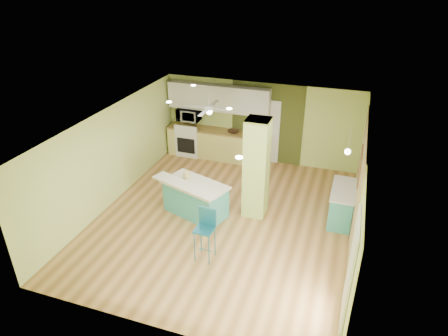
% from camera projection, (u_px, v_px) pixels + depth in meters
% --- Properties ---
extents(floor, '(6.00, 7.00, 0.01)m').
position_uv_depth(floor, '(224.00, 218.00, 9.84)').
color(floor, olive).
rests_on(floor, ground).
extents(ceiling, '(6.00, 7.00, 0.01)m').
position_uv_depth(ceiling, '(224.00, 123.00, 8.68)').
color(ceiling, white).
rests_on(ceiling, wall_back).
extents(wall_back, '(6.00, 0.01, 2.50)m').
position_uv_depth(wall_back, '(261.00, 123.00, 12.21)').
color(wall_back, '#CADD76').
rests_on(wall_back, floor).
extents(wall_front, '(6.00, 0.01, 2.50)m').
position_uv_depth(wall_front, '(153.00, 273.00, 6.31)').
color(wall_front, '#CADD76').
rests_on(wall_front, floor).
extents(wall_left, '(0.01, 7.00, 2.50)m').
position_uv_depth(wall_left, '(112.00, 156.00, 10.12)').
color(wall_left, '#CADD76').
rests_on(wall_left, floor).
extents(wall_right, '(0.01, 7.00, 2.50)m').
position_uv_depth(wall_right, '(359.00, 195.00, 8.41)').
color(wall_right, '#CADD76').
rests_on(wall_right, floor).
extents(wood_panel, '(0.02, 3.40, 2.50)m').
position_uv_depth(wood_panel, '(359.00, 182.00, 8.92)').
color(wood_panel, '#9C8659').
rests_on(wood_panel, floor).
extents(olive_accent, '(2.20, 0.02, 2.50)m').
position_uv_depth(olive_accent, '(267.00, 123.00, 12.14)').
color(olive_accent, '#474F1F').
rests_on(olive_accent, floor).
extents(interior_door, '(0.82, 0.05, 2.00)m').
position_uv_depth(interior_door, '(266.00, 131.00, 12.23)').
color(interior_door, white).
rests_on(interior_door, floor).
extents(french_door, '(0.04, 1.08, 2.10)m').
position_uv_depth(french_door, '(350.00, 274.00, 6.57)').
color(french_door, silver).
rests_on(french_door, floor).
extents(column, '(0.55, 0.55, 2.50)m').
position_uv_depth(column, '(256.00, 168.00, 9.50)').
color(column, '#ACC75C').
rests_on(column, floor).
extents(kitchen_run, '(3.25, 0.63, 0.94)m').
position_uv_depth(kitchen_run, '(217.00, 144.00, 12.68)').
color(kitchen_run, '#DBD272').
rests_on(kitchen_run, floor).
extents(stove, '(0.76, 0.66, 1.08)m').
position_uv_depth(stove, '(190.00, 141.00, 12.95)').
color(stove, white).
rests_on(stove, floor).
extents(upper_cabinets, '(3.20, 0.34, 0.80)m').
position_uv_depth(upper_cabinets, '(218.00, 98.00, 12.10)').
color(upper_cabinets, silver).
rests_on(upper_cabinets, wall_back).
extents(microwave, '(0.70, 0.48, 0.39)m').
position_uv_depth(microwave, '(189.00, 115.00, 12.55)').
color(microwave, silver).
rests_on(microwave, wall_back).
extents(ceiling_fan, '(1.41, 1.41, 0.61)m').
position_uv_depth(ceiling_fan, '(209.00, 108.00, 10.88)').
color(ceiling_fan, silver).
rests_on(ceiling_fan, ceiling).
extents(pendant_lamp, '(0.14, 0.14, 0.69)m').
position_uv_depth(pendant_lamp, '(348.00, 152.00, 8.85)').
color(pendant_lamp, silver).
rests_on(pendant_lamp, ceiling).
extents(wall_decor, '(0.03, 0.90, 0.70)m').
position_uv_depth(wall_decor, '(360.00, 166.00, 8.95)').
color(wall_decor, brown).
rests_on(wall_decor, wood_panel).
extents(peninsula, '(1.93, 1.47, 0.97)m').
position_uv_depth(peninsula, '(195.00, 198.00, 9.83)').
color(peninsula, teal).
rests_on(peninsula, floor).
extents(bar_stool, '(0.40, 0.40, 1.16)m').
position_uv_depth(bar_stool, '(206.00, 226.00, 8.22)').
color(bar_stool, '#1B657D').
rests_on(bar_stool, floor).
extents(side_counter, '(0.56, 1.32, 0.85)m').
position_uv_depth(side_counter, '(342.00, 204.00, 9.63)').
color(side_counter, teal).
rests_on(side_counter, floor).
extents(fruit_bowl, '(0.39, 0.39, 0.08)m').
position_uv_depth(fruit_bowl, '(233.00, 131.00, 12.28)').
color(fruit_bowl, '#3A2517').
rests_on(fruit_bowl, kitchen_run).
extents(canister, '(0.17, 0.17, 0.18)m').
position_uv_depth(canister, '(187.00, 175.00, 9.86)').
color(canister, gold).
rests_on(canister, peninsula).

